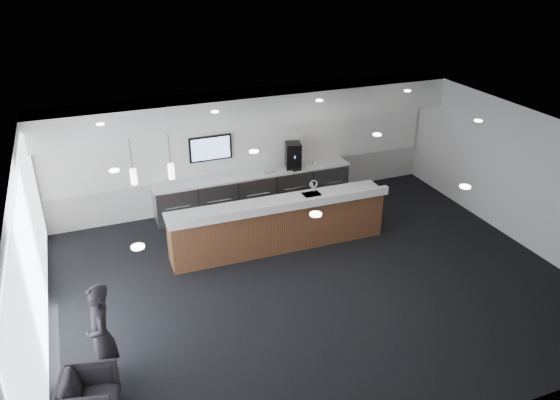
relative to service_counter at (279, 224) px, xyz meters
name	(u,v)px	position (x,y,z in m)	size (l,w,h in m)	color
ground	(314,282)	(0.14, -1.56, -0.58)	(10.00, 10.00, 0.00)	black
ceiling	(318,141)	(0.14, -1.56, 2.42)	(10.00, 8.00, 0.02)	black
back_wall	(249,148)	(0.14, 2.44, 0.92)	(10.00, 0.02, 3.00)	silver
left_wall	(29,269)	(-4.86, -1.56, 0.92)	(0.02, 8.00, 3.00)	silver
right_wall	(523,178)	(5.14, -1.56, 0.92)	(0.02, 8.00, 3.00)	silver
soffit_bulkhead	(253,108)	(0.14, 1.99, 2.07)	(10.00, 0.90, 0.70)	white
alcove_panel	(249,144)	(0.14, 2.41, 1.02)	(9.80, 0.06, 1.40)	white
window_blinds_wall	(32,269)	(-4.82, -1.56, 0.92)	(0.04, 7.36, 2.55)	silver
back_credenza	(254,190)	(0.14, 2.08, -0.10)	(5.06, 0.66, 0.95)	#93959B
wall_tv	(210,148)	(-0.86, 2.35, 1.07)	(1.05, 0.08, 0.62)	black
pendant_left	(178,183)	(-2.26, -0.76, 1.67)	(0.12, 0.12, 0.30)	beige
pendant_right	(138,189)	(-2.96, -0.76, 1.67)	(0.12, 0.12, 0.30)	beige
ceiling_can_lights	(318,143)	(0.14, -1.56, 2.39)	(7.00, 5.00, 0.02)	white
service_counter	(279,224)	(0.00, 0.00, 0.00)	(4.89, 0.89, 1.49)	#4D2B19
coffee_machine	(293,156)	(1.19, 2.05, 0.70)	(0.47, 0.54, 0.66)	black
info_sign_left	(268,169)	(0.46, 1.95, 0.49)	(0.17, 0.02, 0.23)	white
info_sign_right	(272,168)	(0.59, 1.98, 0.49)	(0.17, 0.02, 0.22)	white
armchair	(89,397)	(-4.25, -3.46, -0.22)	(0.76, 0.78, 0.71)	black
lounge_guest	(101,336)	(-3.96, -2.81, 0.29)	(0.63, 0.42, 1.73)	black
cup_0	(321,162)	(1.94, 2.00, 0.42)	(0.10, 0.10, 0.10)	white
cup_1	(316,163)	(1.80, 2.00, 0.42)	(0.10, 0.10, 0.10)	white
cup_2	(311,164)	(1.66, 2.00, 0.42)	(0.10, 0.10, 0.10)	white
cup_3	(306,165)	(1.52, 2.00, 0.42)	(0.10, 0.10, 0.10)	white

